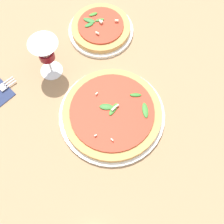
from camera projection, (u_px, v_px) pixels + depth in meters
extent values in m
plane|color=#9E7A56|center=(110.00, 106.00, 0.91)|extent=(6.00, 6.00, 0.00)
cylinder|color=white|center=(112.00, 115.00, 0.89)|extent=(0.30, 0.30, 0.01)
cylinder|color=tan|center=(112.00, 113.00, 0.88)|extent=(0.28, 0.28, 0.02)
cylinder|color=#B73823|center=(112.00, 112.00, 0.87)|extent=(0.24, 0.24, 0.01)
ellipsoid|color=#327A29|center=(136.00, 95.00, 0.88)|extent=(0.03, 0.03, 0.01)
ellipsoid|color=#387B2E|center=(145.00, 110.00, 0.87)|extent=(0.04, 0.05, 0.01)
ellipsoid|color=#3D7B2B|center=(113.00, 109.00, 0.87)|extent=(0.04, 0.03, 0.01)
ellipsoid|color=#377530|center=(106.00, 107.00, 0.87)|extent=(0.04, 0.04, 0.01)
cube|color=#EFE5C6|center=(97.00, 94.00, 0.88)|extent=(0.01, 0.00, 0.00)
cube|color=#EFE5C6|center=(112.00, 140.00, 0.83)|extent=(0.00, 0.01, 0.00)
cube|color=#EFE5C6|center=(96.00, 135.00, 0.83)|extent=(0.01, 0.00, 0.00)
cube|color=#EFE5C6|center=(113.00, 109.00, 0.86)|extent=(0.01, 0.01, 0.01)
cube|color=#EFE5C6|center=(116.00, 107.00, 0.86)|extent=(0.01, 0.01, 0.01)
cylinder|color=white|center=(101.00, 31.00, 1.02)|extent=(0.21, 0.21, 0.01)
cylinder|color=tan|center=(101.00, 28.00, 1.00)|extent=(0.19, 0.19, 0.02)
cylinder|color=#B73823|center=(101.00, 25.00, 0.99)|extent=(0.15, 0.15, 0.01)
ellipsoid|color=#3C7932|center=(100.00, 20.00, 0.99)|extent=(0.03, 0.02, 0.01)
ellipsoid|color=#317732|center=(89.00, 25.00, 0.99)|extent=(0.03, 0.02, 0.01)
ellipsoid|color=#3E802B|center=(93.00, 14.00, 1.00)|extent=(0.03, 0.02, 0.01)
ellipsoid|color=#397432|center=(89.00, 20.00, 0.99)|extent=(0.03, 0.04, 0.01)
cube|color=#EFE5C6|center=(97.00, 33.00, 0.97)|extent=(0.01, 0.01, 0.01)
cube|color=#EFE5C6|center=(101.00, 22.00, 0.98)|extent=(0.01, 0.01, 0.01)
cube|color=#EFE5C6|center=(101.00, 22.00, 0.98)|extent=(0.01, 0.01, 0.01)
cube|color=#EFE5C6|center=(117.00, 21.00, 0.99)|extent=(0.01, 0.01, 0.01)
cylinder|color=white|center=(52.00, 70.00, 0.96)|extent=(0.07, 0.07, 0.00)
cylinder|color=white|center=(50.00, 64.00, 0.93)|extent=(0.01, 0.01, 0.06)
cone|color=white|center=(45.00, 51.00, 0.87)|extent=(0.08, 0.08, 0.07)
cylinder|color=maroon|center=(47.00, 55.00, 0.88)|extent=(0.05, 0.05, 0.03)
cube|color=silver|center=(3.00, 87.00, 0.93)|extent=(0.02, 0.02, 0.00)
cube|color=silver|center=(11.00, 84.00, 0.93)|extent=(0.04, 0.00, 0.00)
cube|color=silver|center=(9.00, 82.00, 0.94)|extent=(0.04, 0.00, 0.00)
cube|color=silver|center=(8.00, 80.00, 0.94)|extent=(0.04, 0.00, 0.00)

